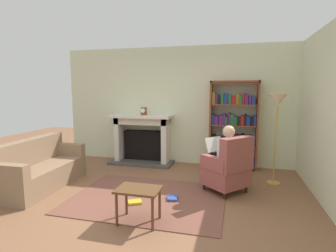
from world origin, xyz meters
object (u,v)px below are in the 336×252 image
object	(u,v)px
floor_lamp	(277,108)
sofa_floral	(40,170)
fireplace	(143,137)
side_table	(138,194)
mantel_clock	(144,111)
bookshelf	(233,127)
seated_reader	(224,155)
armchair_reading	(228,168)

from	to	relation	value
floor_lamp	sofa_floral	bearing A→B (deg)	-163.32
fireplace	side_table	distance (m)	2.93
side_table	mantel_clock	bearing A→B (deg)	108.03
bookshelf	side_table	world-z (taller)	bookshelf
seated_reader	floor_lamp	world-z (taller)	floor_lamp
fireplace	mantel_clock	size ratio (longest dim) A/B	8.29
fireplace	bookshelf	bearing A→B (deg)	0.95
armchair_reading	floor_lamp	world-z (taller)	floor_lamp
fireplace	sofa_floral	distance (m)	2.36
bookshelf	floor_lamp	distance (m)	1.22
mantel_clock	floor_lamp	xyz separation A→B (m)	(2.75, -0.70, 0.16)
armchair_reading	floor_lamp	xyz separation A→B (m)	(0.80, 0.63, 0.97)
sofa_floral	seated_reader	bearing A→B (deg)	-80.33
side_table	floor_lamp	xyz separation A→B (m)	(1.89, 1.96, 1.01)
floor_lamp	fireplace	bearing A→B (deg)	164.14
seated_reader	side_table	xyz separation A→B (m)	(-1.00, -1.41, -0.23)
sofa_floral	floor_lamp	size ratio (longest dim) A/B	1.05
mantel_clock	seated_reader	size ratio (longest dim) A/B	0.16
armchair_reading	seated_reader	size ratio (longest dim) A/B	0.85
armchair_reading	side_table	distance (m)	1.72
sofa_floral	fireplace	bearing A→B (deg)	-33.01
armchair_reading	side_table	xyz separation A→B (m)	(-1.09, -1.33, -0.04)
mantel_clock	sofa_floral	world-z (taller)	mantel_clock
armchair_reading	fireplace	bearing A→B (deg)	-83.88
mantel_clock	armchair_reading	bearing A→B (deg)	-34.30
mantel_clock	fireplace	bearing A→B (deg)	125.29
sofa_floral	side_table	distance (m)	2.28
side_table	seated_reader	bearing A→B (deg)	54.51
fireplace	seated_reader	size ratio (longest dim) A/B	1.29
side_table	fireplace	bearing A→B (deg)	108.75
bookshelf	armchair_reading	distance (m)	1.55
fireplace	armchair_reading	distance (m)	2.49
bookshelf	floor_lamp	world-z (taller)	bookshelf
mantel_clock	armchair_reading	xyz separation A→B (m)	(1.96, -1.34, -0.81)
bookshelf	side_table	bearing A→B (deg)	-112.02
fireplace	seated_reader	bearing A→B (deg)	-34.99
fireplace	floor_lamp	size ratio (longest dim) A/B	0.89
side_table	floor_lamp	bearing A→B (deg)	46.11
side_table	floor_lamp	world-z (taller)	floor_lamp
mantel_clock	bookshelf	world-z (taller)	bookshelf
seated_reader	side_table	distance (m)	1.74
fireplace	armchair_reading	xyz separation A→B (m)	(2.03, -1.44, -0.18)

